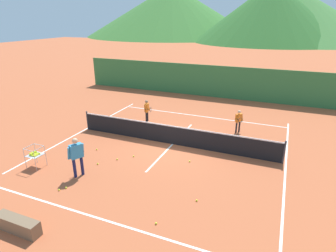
{
  "coord_description": "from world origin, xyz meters",
  "views": [
    {
      "loc": [
        4.69,
        -11.78,
        5.88
      ],
      "look_at": [
        -0.3,
        0.11,
        0.88
      ],
      "focal_mm": 30.22,
      "sensor_mm": 36.0,
      "label": 1
    }
  ],
  "objects": [
    {
      "name": "tennis_ball_8",
      "position": [
        -2.16,
        -5.1,
        0.03
      ],
      "size": [
        0.07,
        0.07,
        0.07
      ],
      "primitive_type": "sphere",
      "color": "yellow",
      "rests_on": "ground"
    },
    {
      "name": "line_sideline_east",
      "position": [
        5.22,
        0.0,
        0.0
      ],
      "size": [
        0.08,
        10.57,
        0.01
      ],
      "primitive_type": "cube",
      "color": "white",
      "rests_on": "ground"
    },
    {
      "name": "hill_2",
      "position": [
        5.92,
        70.5,
        5.78
      ],
      "size": [
        41.62,
        41.62,
        11.56
      ],
      "primitive_type": "cone",
      "color": "#427A38",
      "rests_on": "ground"
    },
    {
      "name": "tennis_ball_0",
      "position": [
        -3.06,
        -2.01,
        0.03
      ],
      "size": [
        0.07,
        0.07,
        0.07
      ],
      "primitive_type": "sphere",
      "color": "yellow",
      "rests_on": "ground"
    },
    {
      "name": "ground_plane",
      "position": [
        0.0,
        0.0,
        0.0
      ],
      "size": [
        120.0,
        120.0,
        0.0
      ],
      "primitive_type": "plane",
      "color": "#B25633"
    },
    {
      "name": "instructor",
      "position": [
        -2.31,
        -4.17,
        0.97
      ],
      "size": [
        0.5,
        0.82,
        1.62
      ],
      "color": "#191E4C",
      "rests_on": "ground"
    },
    {
      "name": "courtside_bench",
      "position": [
        -1.9,
        -7.38,
        0.23
      ],
      "size": [
        1.5,
        0.36,
        0.46
      ],
      "primitive_type": "cube",
      "color": "brown",
      "rests_on": "ground"
    },
    {
      "name": "windscreen_fence",
      "position": [
        0.0,
        9.41,
        1.22
      ],
      "size": [
        22.95,
        0.08,
        2.44
      ],
      "primitive_type": "cube",
      "color": "#33753D",
      "rests_on": "ground"
    },
    {
      "name": "line_baseline_far",
      "position": [
        0.0,
        4.57,
        0.0
      ],
      "size": [
        10.43,
        0.08,
        0.01
      ],
      "primitive_type": "cube",
      "color": "white",
      "rests_on": "ground"
    },
    {
      "name": "tennis_net",
      "position": [
        0.0,
        0.0,
        0.5
      ],
      "size": [
        10.23,
        0.08,
        1.05
      ],
      "color": "#333338",
      "rests_on": "ground"
    },
    {
      "name": "student_1",
      "position": [
        2.68,
        2.81,
        0.75
      ],
      "size": [
        0.42,
        0.69,
        1.24
      ],
      "color": "black",
      "rests_on": "ground"
    },
    {
      "name": "line_baseline_near",
      "position": [
        0.0,
        -6.0,
        0.0
      ],
      "size": [
        10.43,
        0.08,
        0.01
      ],
      "primitive_type": "cube",
      "color": "white",
      "rests_on": "ground"
    },
    {
      "name": "ball_cart",
      "position": [
        -4.43,
        -4.29,
        0.59
      ],
      "size": [
        0.58,
        0.58,
        0.9
      ],
      "color": "#B7B7BC",
      "rests_on": "ground"
    },
    {
      "name": "tennis_ball_7",
      "position": [
        -1.11,
        -1.94,
        0.03
      ],
      "size": [
        0.07,
        0.07,
        0.07
      ],
      "primitive_type": "sphere",
      "color": "yellow",
      "rests_on": "ground"
    },
    {
      "name": "hill_1",
      "position": [
        -0.83,
        65.3,
        6.88
      ],
      "size": [
        36.92,
        36.92,
        13.77
      ],
      "primitive_type": "cone",
      "color": "#2D6628",
      "rests_on": "ground"
    },
    {
      "name": "tennis_ball_5",
      "position": [
        1.69,
        -5.55,
        0.03
      ],
      "size": [
        0.07,
        0.07,
        0.07
      ],
      "primitive_type": "sphere",
      "color": "yellow",
      "rests_on": "ground"
    },
    {
      "name": "line_sideline_west",
      "position": [
        -5.22,
        0.0,
        0.0
      ],
      "size": [
        0.08,
        10.57,
        0.01
      ],
      "primitive_type": "cube",
      "color": "white",
      "rests_on": "ground"
    },
    {
      "name": "tennis_ball_6",
      "position": [
        2.48,
        -3.98,
        0.03
      ],
      "size": [
        0.07,
        0.07,
        0.07
      ],
      "primitive_type": "sphere",
      "color": "yellow",
      "rests_on": "ground"
    },
    {
      "name": "tennis_ball_1",
      "position": [
        -1.63,
        -2.48,
        0.03
      ],
      "size": [
        0.07,
        0.07,
        0.07
      ],
      "primitive_type": "sphere",
      "color": "yellow",
      "rests_on": "ground"
    },
    {
      "name": "student_0",
      "position": [
        -2.59,
        2.37,
        0.8
      ],
      "size": [
        0.51,
        0.59,
        1.34
      ],
      "color": "black",
      "rests_on": "ground"
    },
    {
      "name": "line_service_center",
      "position": [
        0.0,
        0.0,
        0.0
      ],
      "size": [
        0.08,
        5.86,
        0.01
      ],
      "primitive_type": "cube",
      "color": "white",
      "rests_on": "ground"
    },
    {
      "name": "hill_0",
      "position": [
        -31.74,
        78.26,
        7.59
      ],
      "size": [
        53.79,
        53.79,
        15.19
      ],
      "primitive_type": "cone",
      "color": "#38702D",
      "rests_on": "ground"
    },
    {
      "name": "tennis_ball_2",
      "position": [
        1.36,
        -1.43,
        0.03
      ],
      "size": [
        0.07,
        0.07,
        0.07
      ],
      "primitive_type": "sphere",
      "color": "yellow",
      "rests_on": "ground"
    },
    {
      "name": "tennis_ball_3",
      "position": [
        -2.3,
        -5.3,
        0.03
      ],
      "size": [
        0.07,
        0.07,
        0.07
      ],
      "primitive_type": "sphere",
      "color": "yellow",
      "rests_on": "ground"
    },
    {
      "name": "tennis_ball_4",
      "position": [
        -2.17,
        -3.15,
        0.03
      ],
      "size": [
        0.07,
        0.07,
        0.07
      ],
      "primitive_type": "sphere",
      "color": "yellow",
      "rests_on": "ground"
    }
  ]
}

